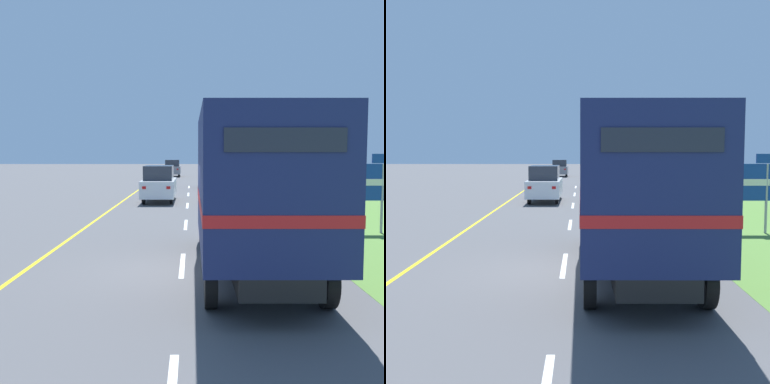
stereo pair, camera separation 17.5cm
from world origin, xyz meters
The scene contains 13 objects.
ground_plane centered at (0.00, 0.00, 0.00)m, with size 200.00×200.00×0.00m, color #515154.
edge_line_yellow centered at (-3.70, 18.64, 0.00)m, with size 0.12×69.47×0.01m, color yellow.
centre_dash_near centered at (0.00, 0.61, 0.00)m, with size 0.12×2.60×0.01m, color white.
centre_dash_mid_a centered at (0.00, 7.21, 0.00)m, with size 0.12×2.60×0.01m, color white.
centre_dash_mid_b centered at (0.00, 13.81, 0.00)m, with size 0.12×2.60×0.01m, color white.
centre_dash_far centered at (0.00, 20.41, 0.00)m, with size 0.12×2.60×0.01m, color white.
centre_dash_farthest centered at (0.00, 27.01, 0.00)m, with size 0.12×2.60×0.01m, color white.
horse_trailer_truck centered at (1.61, -0.29, 1.99)m, with size 2.44×8.03×3.58m.
lead_car_white centered at (-1.61, 15.81, 1.01)m, with size 1.80×4.56×2.03m.
lead_car_blue_ahead centered at (1.73, 26.64, 1.02)m, with size 1.80×3.89×2.05m.
lead_car_grey_ahead centered at (-1.97, 43.33, 0.96)m, with size 1.80×4.04×1.90m.
highway_sign centered at (6.02, 5.28, 1.71)m, with size 2.24×0.09×2.73m.
roadside_tree_mid centered at (8.52, 19.11, 3.27)m, with size 2.95×2.95×4.77m.
Camera 1 is at (0.24, -11.09, 2.79)m, focal length 45.00 mm.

